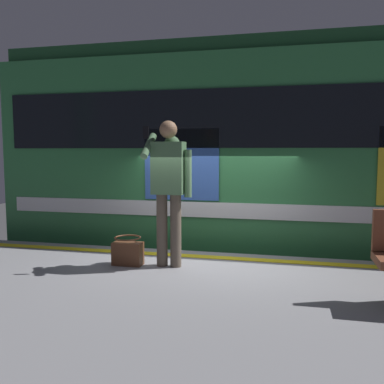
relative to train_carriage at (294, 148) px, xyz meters
The scene contains 8 objects.
ground_plane 3.49m from the train_carriage, 58.64° to the left, with size 25.05×25.05×0.00m, color #3D3D3F.
platform 4.99m from the train_carriage, 74.65° to the left, with size 16.70×4.81×1.11m, color gray.
safety_line 2.98m from the train_carriage, 62.12° to the left, with size 16.37×0.16×0.01m, color yellow.
track_rail_near 2.90m from the train_carriage, 30.64° to the left, with size 21.71×0.08×0.16m, color slate.
track_rail_far 2.90m from the train_carriage, 31.04° to the right, with size 21.71×0.08×0.16m, color slate.
train_carriage is the anchor object (origin of this frame).
passenger 3.23m from the train_carriage, 61.08° to the left, with size 0.57×0.55×1.83m.
handbag 3.80m from the train_carriage, 54.12° to the left, with size 0.38×0.34×0.36m.
Camera 1 is at (-1.09, 5.74, 2.57)m, focal length 38.34 mm.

